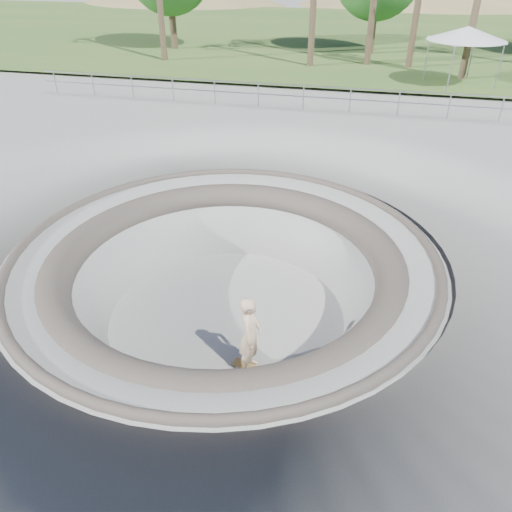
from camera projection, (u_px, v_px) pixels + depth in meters
The scene contains 8 objects.
ground at pixel (225, 252), 11.97m from camera, with size 180.00×180.00×0.00m, color #9C9C97.
skate_bowl at pixel (227, 312), 12.94m from camera, with size 14.00×14.00×4.10m.
grass_strip at pixel (345, 34), 39.90m from camera, with size 180.00×36.00×0.12m.
distant_hills at pixel (386, 71), 62.09m from camera, with size 103.20×45.00×28.60m.
safety_railing at pixel (303, 97), 21.50m from camera, with size 25.00×0.06×1.03m.
skateboard at pixel (251, 368), 11.23m from camera, with size 0.92×0.51×0.09m.
skater at pixel (250, 335), 10.71m from camera, with size 0.70×0.46×1.92m, color #D8B28B.
canopy_white at pixel (468, 34), 24.05m from camera, with size 4.88×4.88×2.69m.
Camera 1 is at (3.11, -9.74, 6.27)m, focal length 35.00 mm.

